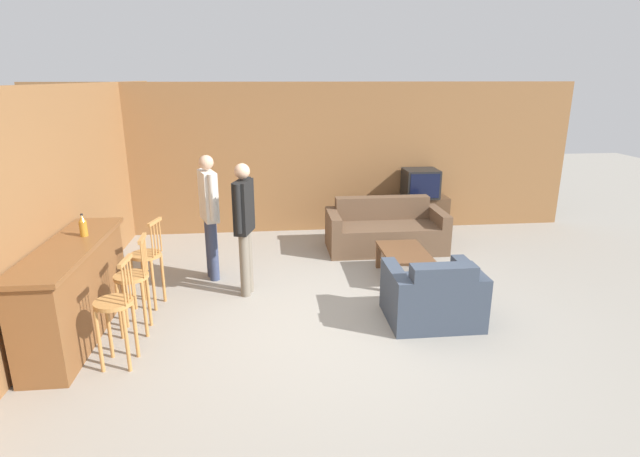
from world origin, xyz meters
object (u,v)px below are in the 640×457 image
(bar_chair_near, at_px, (116,311))
(bar_chair_far, at_px, (148,262))
(couch_far, at_px, (385,231))
(person_by_counter, at_px, (244,221))
(tv_unit, at_px, (419,214))
(coffee_table, at_px, (404,255))
(tv, at_px, (421,183))
(person_by_window, at_px, (209,210))
(bar_chair_mid, at_px, (134,284))
(bottle, at_px, (83,226))
(armchair_near, at_px, (433,297))

(bar_chair_near, relative_size, bar_chair_far, 1.00)
(couch_far, height_order, person_by_counter, person_by_counter)
(tv_unit, relative_size, person_by_counter, 0.59)
(couch_far, xyz_separation_m, coffee_table, (-0.03, -1.25, 0.05))
(bar_chair_near, relative_size, coffee_table, 1.15)
(tv, relative_size, person_by_window, 0.34)
(bar_chair_mid, height_order, bottle, bottle)
(coffee_table, xyz_separation_m, tv, (0.84, 2.12, 0.54))
(tv, xyz_separation_m, person_by_window, (-3.46, -1.82, 0.08))
(bar_chair_far, height_order, couch_far, bar_chair_far)
(bar_chair_near, height_order, tv_unit, bar_chair_near)
(bar_chair_mid, bearing_deg, person_by_counter, 37.92)
(couch_far, bearing_deg, bar_chair_far, -151.97)
(bar_chair_mid, relative_size, coffee_table, 1.15)
(person_by_window, height_order, person_by_counter, person_by_window)
(bar_chair_near, height_order, bar_chair_far, same)
(bar_chair_near, xyz_separation_m, couch_far, (3.31, 3.07, -0.27))
(bar_chair_mid, distance_m, bar_chair_far, 0.67)
(bar_chair_near, distance_m, bottle, 1.24)
(bar_chair_mid, xyz_separation_m, coffee_table, (3.28, 1.18, -0.22))
(bar_chair_mid, xyz_separation_m, tv, (4.12, 3.29, 0.32))
(bar_chair_far, relative_size, person_by_counter, 0.64)
(armchair_near, xyz_separation_m, coffee_table, (0.01, 1.26, 0.05))
(couch_far, bearing_deg, person_by_window, -160.13)
(coffee_table, distance_m, person_by_window, 2.71)
(bar_chair_mid, bearing_deg, armchair_near, -1.43)
(bar_chair_mid, bearing_deg, person_by_window, 65.72)
(coffee_table, xyz_separation_m, person_by_window, (-2.62, 0.30, 0.63))
(bar_chair_far, bearing_deg, bottle, -146.80)
(coffee_table, height_order, bottle, bottle)
(couch_far, distance_m, tv_unit, 1.19)
(bar_chair_mid, height_order, person_by_window, person_by_window)
(bar_chair_far, xyz_separation_m, tv_unit, (4.12, 2.63, -0.25))
(couch_far, relative_size, tv_unit, 1.87)
(person_by_window, bearing_deg, bar_chair_far, -129.51)
(tv_unit, bearing_deg, coffee_table, -111.61)
(armchair_near, xyz_separation_m, person_by_window, (-2.61, 1.55, 0.68))
(bar_chair_near, relative_size, tv, 1.86)
(bar_chair_near, bearing_deg, coffee_table, 29.06)
(bar_chair_mid, relative_size, tv_unit, 1.09)
(coffee_table, distance_m, person_by_counter, 2.24)
(coffee_table, bearing_deg, person_by_window, 173.54)
(bar_chair_near, distance_m, tv_unit, 5.71)
(armchair_near, bearing_deg, person_by_window, 149.22)
(bar_chair_near, bearing_deg, bar_chair_far, 90.02)
(couch_far, xyz_separation_m, bottle, (-3.85, -2.12, 0.84))
(tv, bearing_deg, couch_far, -133.22)
(bar_chair_far, distance_m, tv, 4.90)
(person_by_window, relative_size, person_by_counter, 1.01)
(coffee_table, xyz_separation_m, bottle, (-3.82, -0.87, 0.79))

